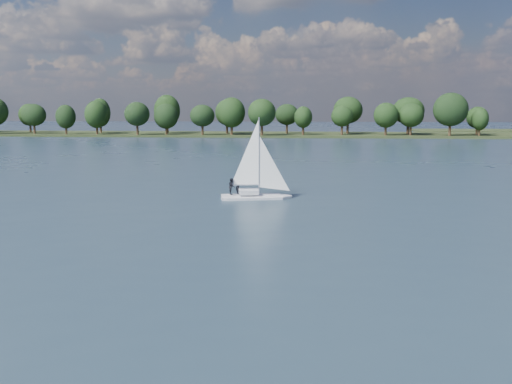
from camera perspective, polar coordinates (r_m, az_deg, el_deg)
ground at (r=112.18m, az=4.20°, el=3.03°), size 700.00×700.00×0.00m
far_shore at (r=223.93m, az=4.78°, el=5.66°), size 660.00×40.00×1.50m
sailboat at (r=65.27m, az=-0.37°, el=1.66°), size 7.71×3.80×9.78m
treeline at (r=220.45m, az=3.32°, el=7.73°), size 563.20×74.10×17.85m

